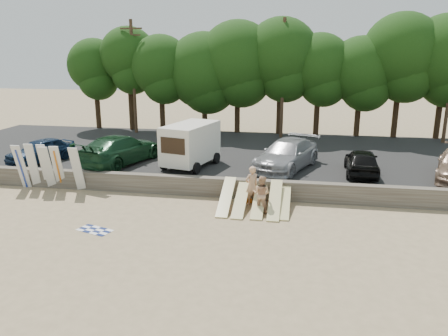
{
  "coord_description": "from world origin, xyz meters",
  "views": [
    {
      "loc": [
        3.45,
        -18.18,
        7.39
      ],
      "look_at": [
        -0.28,
        3.0,
        1.54
      ],
      "focal_mm": 35.0,
      "sensor_mm": 36.0,
      "label": 1
    }
  ],
  "objects_px": {
    "car_0": "(41,150)",
    "beachgoer_b": "(261,194)",
    "car_1": "(120,149)",
    "car_3": "(362,162)",
    "beachgoer_a": "(252,185)",
    "car_2": "(287,155)",
    "box_trailer": "(191,143)",
    "cooler": "(240,198)"
  },
  "relations": [
    {
      "from": "car_3",
      "to": "beachgoer_a",
      "type": "distance_m",
      "value": 6.9
    },
    {
      "from": "beachgoer_a",
      "to": "car_2",
      "type": "bearing_deg",
      "value": -145.08
    },
    {
      "from": "car_0",
      "to": "car_2",
      "type": "relative_size",
      "value": 0.74
    },
    {
      "from": "car_0",
      "to": "beachgoer_b",
      "type": "relative_size",
      "value": 2.44
    },
    {
      "from": "cooler",
      "to": "car_1",
      "type": "bearing_deg",
      "value": 146.37
    },
    {
      "from": "car_2",
      "to": "beachgoer_a",
      "type": "distance_m",
      "value": 4.75
    },
    {
      "from": "car_1",
      "to": "car_0",
      "type": "bearing_deg",
      "value": 21.36
    },
    {
      "from": "car_2",
      "to": "cooler",
      "type": "height_order",
      "value": "car_2"
    },
    {
      "from": "box_trailer",
      "to": "beachgoer_a",
      "type": "distance_m",
      "value": 5.77
    },
    {
      "from": "beachgoer_b",
      "to": "car_1",
      "type": "bearing_deg",
      "value": -11.43
    },
    {
      "from": "car_2",
      "to": "car_3",
      "type": "bearing_deg",
      "value": 13.92
    },
    {
      "from": "beachgoer_a",
      "to": "beachgoer_b",
      "type": "height_order",
      "value": "beachgoer_a"
    },
    {
      "from": "box_trailer",
      "to": "cooler",
      "type": "height_order",
      "value": "box_trailer"
    },
    {
      "from": "car_0",
      "to": "car_3",
      "type": "relative_size",
      "value": 1.0
    },
    {
      "from": "car_2",
      "to": "beachgoer_a",
      "type": "height_order",
      "value": "car_2"
    },
    {
      "from": "car_1",
      "to": "car_3",
      "type": "bearing_deg",
      "value": -163.65
    },
    {
      "from": "car_3",
      "to": "beachgoer_a",
      "type": "bearing_deg",
      "value": 37.42
    },
    {
      "from": "car_1",
      "to": "car_2",
      "type": "bearing_deg",
      "value": -160.58
    },
    {
      "from": "car_2",
      "to": "beachgoer_b",
      "type": "distance_m",
      "value": 5.5
    },
    {
      "from": "beachgoer_b",
      "to": "car_2",
      "type": "bearing_deg",
      "value": -83.29
    },
    {
      "from": "car_1",
      "to": "cooler",
      "type": "relative_size",
      "value": 15.87
    },
    {
      "from": "car_0",
      "to": "beachgoer_a",
      "type": "relative_size",
      "value": 2.19
    },
    {
      "from": "car_1",
      "to": "beachgoer_a",
      "type": "xyz_separation_m",
      "value": [
        8.4,
        -3.91,
        -0.6
      ]
    },
    {
      "from": "car_3",
      "to": "car_1",
      "type": "bearing_deg",
      "value": 2.61
    },
    {
      "from": "beachgoer_b",
      "to": "cooler",
      "type": "height_order",
      "value": "beachgoer_b"
    },
    {
      "from": "car_1",
      "to": "car_3",
      "type": "height_order",
      "value": "car_1"
    },
    {
      "from": "beachgoer_a",
      "to": "cooler",
      "type": "distance_m",
      "value": 1.06
    },
    {
      "from": "car_0",
      "to": "car_1",
      "type": "bearing_deg",
      "value": 27.8
    },
    {
      "from": "box_trailer",
      "to": "car_0",
      "type": "bearing_deg",
      "value": -162.38
    },
    {
      "from": "box_trailer",
      "to": "beachgoer_a",
      "type": "relative_size",
      "value": 2.24
    },
    {
      "from": "box_trailer",
      "to": "cooler",
      "type": "bearing_deg",
      "value": -32.01
    },
    {
      "from": "beachgoer_b",
      "to": "cooler",
      "type": "xyz_separation_m",
      "value": [
        -1.17,
        1.22,
        -0.71
      ]
    },
    {
      "from": "beachgoer_a",
      "to": "beachgoer_b",
      "type": "relative_size",
      "value": 1.12
    },
    {
      "from": "car_0",
      "to": "box_trailer",
      "type": "bearing_deg",
      "value": 25.67
    },
    {
      "from": "car_1",
      "to": "cooler",
      "type": "bearing_deg",
      "value": 171.45
    },
    {
      "from": "car_1",
      "to": "beachgoer_b",
      "type": "bearing_deg",
      "value": 167.96
    },
    {
      "from": "box_trailer",
      "to": "cooler",
      "type": "distance_m",
      "value": 5.37
    },
    {
      "from": "cooler",
      "to": "car_0",
      "type": "bearing_deg",
      "value": 157.31
    },
    {
      "from": "box_trailer",
      "to": "beachgoer_b",
      "type": "xyz_separation_m",
      "value": [
        4.61,
        -4.86,
        -1.25
      ]
    },
    {
      "from": "car_3",
      "to": "beachgoer_b",
      "type": "bearing_deg",
      "value": 46.15
    },
    {
      "from": "car_0",
      "to": "cooler",
      "type": "height_order",
      "value": "car_0"
    },
    {
      "from": "car_0",
      "to": "beachgoer_a",
      "type": "distance_m",
      "value": 13.83
    }
  ]
}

